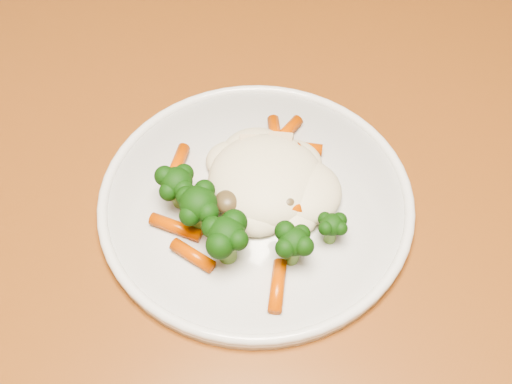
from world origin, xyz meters
TOP-DOWN VIEW (x-y plane):
  - dining_table at (-0.21, -0.23)m, footprint 1.45×1.24m
  - plate at (-0.30, -0.26)m, footprint 0.30×0.30m
  - meal at (-0.30, -0.27)m, footprint 0.20×0.20m

SIDE VIEW (x-z plane):
  - dining_table at x=-0.21m, z-range 0.28..1.03m
  - plate at x=-0.30m, z-range 0.75..0.76m
  - meal at x=-0.30m, z-range 0.76..0.81m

